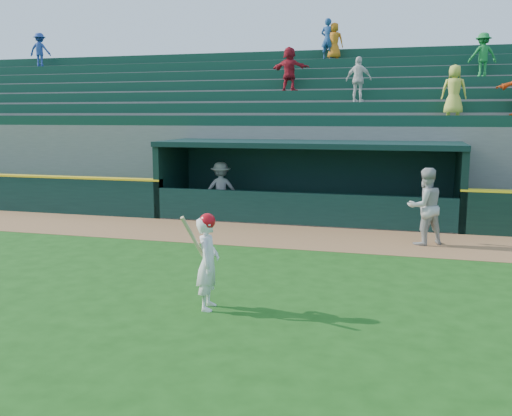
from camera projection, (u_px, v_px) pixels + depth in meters
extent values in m
plane|color=#184912|center=(234.00, 288.00, 10.90)|extent=(120.00, 120.00, 0.00)
cube|color=olive|center=(288.00, 236.00, 15.57)|extent=(40.00, 3.00, 0.01)
imported|color=#ABABA6|center=(425.00, 206.00, 14.43)|extent=(1.20, 1.13, 1.97)
imported|color=#ACACA7|center=(221.00, 189.00, 18.77)|extent=(1.30, 1.01, 1.76)
cube|color=slate|center=(306.00, 218.00, 18.23)|extent=(9.00, 2.60, 0.04)
cube|color=black|center=(173.00, 179.00, 19.25)|extent=(0.20, 2.60, 2.30)
cube|color=black|center=(460.00, 188.00, 16.84)|extent=(0.20, 2.60, 2.30)
cube|color=black|center=(314.00, 179.00, 19.29)|extent=(9.40, 0.20, 2.30)
cube|color=black|center=(308.00, 144.00, 17.85)|extent=(9.40, 2.80, 0.16)
cube|color=black|center=(299.00, 209.00, 16.99)|extent=(9.00, 0.16, 1.00)
cube|color=brown|center=(311.00, 207.00, 18.95)|extent=(8.40, 0.45, 0.10)
cube|color=slate|center=(317.00, 168.00, 19.74)|extent=(34.00, 0.85, 2.91)
cube|color=#0F3828|center=(317.00, 121.00, 19.36)|extent=(34.00, 0.60, 0.36)
cube|color=slate|center=(321.00, 160.00, 20.51)|extent=(34.00, 0.85, 3.36)
cube|color=#0F3828|center=(321.00, 108.00, 20.10)|extent=(34.00, 0.60, 0.36)
cube|color=slate|center=(324.00, 152.00, 21.28)|extent=(34.00, 0.85, 3.81)
cube|color=#0F3828|center=(325.00, 96.00, 20.84)|extent=(34.00, 0.60, 0.36)
cube|color=slate|center=(328.00, 145.00, 22.06)|extent=(34.00, 0.85, 4.26)
cube|color=#0F3828|center=(328.00, 84.00, 21.57)|extent=(34.00, 0.60, 0.36)
cube|color=slate|center=(331.00, 139.00, 22.83)|extent=(34.00, 0.85, 4.71)
cube|color=#0F3828|center=(332.00, 74.00, 22.31)|extent=(34.00, 0.60, 0.36)
cube|color=slate|center=(334.00, 132.00, 23.60)|extent=(34.00, 0.85, 5.16)
cube|color=#0F3828|center=(335.00, 64.00, 23.05)|extent=(34.00, 0.60, 0.36)
cube|color=slate|center=(337.00, 127.00, 24.38)|extent=(34.00, 0.85, 5.61)
cube|color=#0F3828|center=(338.00, 54.00, 23.79)|extent=(34.00, 0.60, 0.36)
cube|color=slate|center=(338.00, 126.00, 24.92)|extent=(34.50, 0.30, 5.61)
imported|color=#CA6B16|center=(334.00, 41.00, 22.94)|extent=(0.71, 0.47, 1.43)
imported|color=silver|center=(359.00, 79.00, 19.63)|extent=(0.97, 0.57, 1.55)
imported|color=#A51926|center=(289.00, 69.00, 21.05)|extent=(1.55, 0.81, 1.60)
imported|color=navy|center=(328.00, 39.00, 22.99)|extent=(0.66, 0.50, 1.61)
imported|color=#1B7A32|center=(483.00, 55.00, 20.02)|extent=(1.08, 0.76, 1.51)
imported|color=gold|center=(454.00, 90.00, 18.08)|extent=(0.80, 0.55, 1.58)
imported|color=#27408F|center=(40.00, 50.00, 26.52)|extent=(1.06, 0.70, 1.54)
imported|color=white|center=(208.00, 263.00, 9.62)|extent=(0.46, 0.63, 1.59)
sphere|color=red|center=(207.00, 221.00, 9.50)|extent=(0.27, 0.27, 0.27)
cylinder|color=#CAB881|center=(193.00, 237.00, 9.37)|extent=(0.26, 0.48, 0.76)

